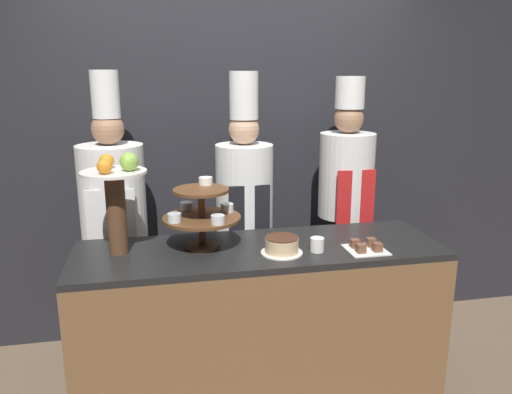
% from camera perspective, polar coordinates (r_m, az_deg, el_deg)
% --- Properties ---
extents(wall_back, '(10.00, 0.06, 2.80)m').
position_cam_1_polar(wall_back, '(3.48, -2.88, 6.77)').
color(wall_back, '#232328').
rests_on(wall_back, ground_plane).
extents(buffet_counter, '(1.95, 0.61, 0.94)m').
position_cam_1_polar(buffet_counter, '(2.85, 0.42, -14.67)').
color(buffet_counter, brown).
rests_on(buffet_counter, ground_plane).
extents(tiered_stand, '(0.41, 0.41, 0.36)m').
position_cam_1_polar(tiered_stand, '(2.62, -6.21, -1.77)').
color(tiered_stand, brown).
rests_on(tiered_stand, buffet_counter).
extents(fruit_pedestal, '(0.33, 0.33, 0.52)m').
position_cam_1_polar(fruit_pedestal, '(2.59, -15.70, 0.35)').
color(fruit_pedestal, brown).
rests_on(fruit_pedestal, buffet_counter).
extents(cake_round, '(0.21, 0.21, 0.09)m').
position_cam_1_polar(cake_round, '(2.56, 2.96, -5.57)').
color(cake_round, white).
rests_on(cake_round, buffet_counter).
extents(cup_white, '(0.07, 0.07, 0.07)m').
position_cam_1_polar(cup_white, '(2.61, 7.01, -5.42)').
color(cup_white, white).
rests_on(cup_white, buffet_counter).
extents(cake_square_tray, '(0.20, 0.20, 0.05)m').
position_cam_1_polar(cake_square_tray, '(2.67, 12.45, -5.61)').
color(cake_square_tray, white).
rests_on(cake_square_tray, buffet_counter).
extents(chef_left, '(0.39, 0.39, 1.86)m').
position_cam_1_polar(chef_left, '(3.16, -15.91, -2.27)').
color(chef_left, black).
rests_on(chef_left, ground_plane).
extents(chef_center_left, '(0.36, 0.36, 1.85)m').
position_cam_1_polar(chef_center_left, '(3.20, -1.32, -1.39)').
color(chef_center_left, '#28282D').
rests_on(chef_center_left, ground_plane).
extents(chef_center_right, '(0.36, 0.36, 1.82)m').
position_cam_1_polar(chef_center_right, '(3.38, 10.17, -0.30)').
color(chef_center_right, '#28282D').
rests_on(chef_center_right, ground_plane).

